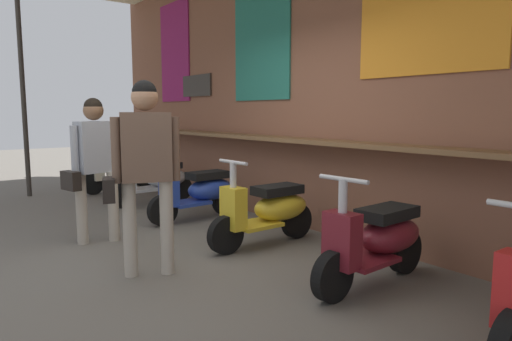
{
  "coord_description": "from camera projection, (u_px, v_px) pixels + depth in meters",
  "views": [
    {
      "loc": [
        3.86,
        -2.01,
        1.46
      ],
      "look_at": [
        -0.59,
        1.34,
        0.75
      ],
      "focal_mm": 32.08,
      "sensor_mm": 36.0,
      "label": 1
    }
  ],
  "objects": [
    {
      "name": "scooter_cream",
      "position": [
        124.0,
        170.0,
        8.44
      ],
      "size": [
        0.46,
        1.4,
        0.97
      ],
      "rotation": [
        0.0,
        0.0,
        -1.58
      ],
      "color": "beige",
      "rests_on": "ground_plane"
    },
    {
      "name": "market_stall_facade",
      "position": [
        321.0,
        54.0,
        5.27
      ],
      "size": [
        11.49,
        2.68,
        3.79
      ],
      "color": "brown",
      "rests_on": "ground_plane"
    },
    {
      "name": "shopper_with_handbag",
      "position": [
        94.0,
        156.0,
        5.03
      ],
      "size": [
        0.37,
        0.65,
        1.61
      ],
      "rotation": [
        0.0,
        0.0,
        0.23
      ],
      "color": "#ADA393",
      "rests_on": "ground_plane"
    },
    {
      "name": "scooter_silver",
      "position": [
        157.0,
        179.0,
        7.32
      ],
      "size": [
        0.46,
        1.4,
        0.97
      ],
      "rotation": [
        0.0,
        0.0,
        -1.56
      ],
      "color": "#B2B5BA",
      "rests_on": "ground_plane"
    },
    {
      "name": "scooter_blue",
      "position": [
        200.0,
        191.0,
        6.22
      ],
      "size": [
        0.47,
        1.4,
        0.97
      ],
      "rotation": [
        0.0,
        0.0,
        -1.52
      ],
      "color": "#233D9E",
      "rests_on": "ground_plane"
    },
    {
      "name": "scooter_maroon",
      "position": [
        378.0,
        239.0,
        3.86
      ],
      "size": [
        0.47,
        1.4,
        0.97
      ],
      "rotation": [
        0.0,
        0.0,
        -1.52
      ],
      "color": "maroon",
      "rests_on": "ground_plane"
    },
    {
      "name": "shopper_browsing",
      "position": [
        145.0,
        158.0,
        3.99
      ],
      "size": [
        0.39,
        0.68,
        1.73
      ],
      "rotation": [
        0.0,
        0.0,
        -0.34
      ],
      "color": "#ADA393",
      "rests_on": "ground_plane"
    },
    {
      "name": "ground_plane",
      "position": [
        182.0,
        263.0,
        4.44
      ],
      "size": [
        32.17,
        32.17,
        0.0
      ],
      "primitive_type": "plane",
      "color": "#605B54"
    },
    {
      "name": "scooter_yellow",
      "position": [
        269.0,
        210.0,
        5.04
      ],
      "size": [
        0.46,
        1.4,
        0.97
      ],
      "rotation": [
        0.0,
        0.0,
        -1.55
      ],
      "color": "gold",
      "rests_on": "ground_plane"
    }
  ]
}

